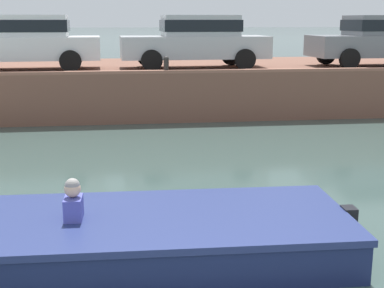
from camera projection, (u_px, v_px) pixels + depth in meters
name	position (u px, v px, depth m)	size (l,w,h in m)	color
ground_plane	(180.00, 196.00, 8.61)	(400.00, 400.00, 0.00)	#384C47
far_quay_wall	(150.00, 86.00, 17.35)	(60.00, 6.00, 1.36)	brown
far_wall_coping	(155.00, 72.00, 14.40)	(60.00, 0.24, 0.08)	#925F4C
motorboat_passing	(118.00, 238.00, 6.26)	(6.07, 2.04, 1.02)	navy
car_left_inner_white	(25.00, 40.00, 15.19)	(4.39, 2.15, 1.54)	white
car_centre_silver	(196.00, 39.00, 15.79)	(4.38, 2.02, 1.54)	#B7BABC
car_right_inner_grey	(379.00, 38.00, 16.49)	(4.14, 2.01, 1.54)	slate
mooring_bollard_mid	(166.00, 64.00, 14.52)	(0.15, 0.15, 0.45)	#2D2B28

